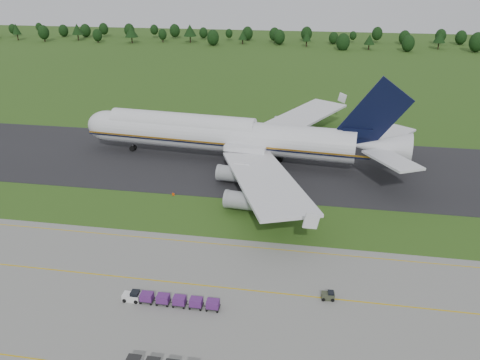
% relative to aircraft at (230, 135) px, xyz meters
% --- Properties ---
extents(ground, '(600.00, 600.00, 0.00)m').
position_rel_aircraft_xyz_m(ground, '(3.46, -29.51, -6.69)').
color(ground, '#294B16').
rests_on(ground, ground).
extents(apron, '(300.00, 52.00, 0.06)m').
position_rel_aircraft_xyz_m(apron, '(3.46, -63.51, -6.66)').
color(apron, slate).
rests_on(apron, ground).
extents(taxiway, '(300.00, 40.00, 0.08)m').
position_rel_aircraft_xyz_m(taxiway, '(3.46, -1.51, -6.65)').
color(taxiway, black).
rests_on(taxiway, ground).
extents(apron_markings, '(300.00, 30.20, 0.01)m').
position_rel_aircraft_xyz_m(apron_markings, '(3.46, -56.49, -6.62)').
color(apron_markings, '#C5A30B').
rests_on(apron_markings, apron).
extents(tree_line, '(526.61, 22.41, 11.89)m').
position_rel_aircraft_xyz_m(tree_line, '(18.99, 190.37, -0.67)').
color(tree_line, black).
rests_on(tree_line, ground).
extents(aircraft, '(83.53, 80.95, 23.41)m').
position_rel_aircraft_xyz_m(aircraft, '(0.00, 0.00, 0.00)').
color(aircraft, silver).
rests_on(aircraft, ground).
extents(baggage_train, '(14.54, 1.54, 1.48)m').
position_rel_aircraft_xyz_m(baggage_train, '(1.53, -56.64, -5.83)').
color(baggage_train, silver).
rests_on(baggage_train, apron).
extents(utility_cart, '(1.98, 1.33, 1.05)m').
position_rel_aircraft_xyz_m(utility_cart, '(24.33, -51.64, -6.11)').
color(utility_cart, '#343928').
rests_on(utility_cart, apron).
extents(edge_markers, '(12.53, 0.30, 0.60)m').
position_rel_aircraft_xyz_m(edge_markers, '(-2.38, -22.01, -6.41)').
color(edge_markers, '#E24007').
rests_on(edge_markers, ground).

